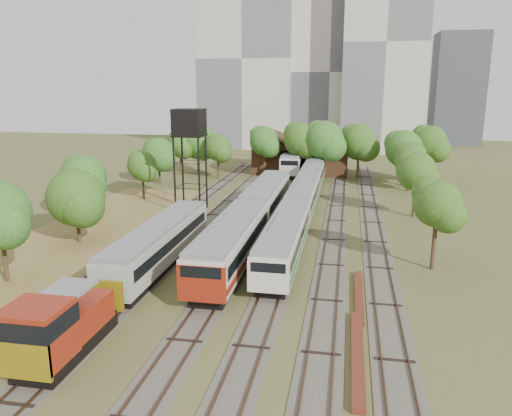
% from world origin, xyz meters
% --- Properties ---
extents(ground, '(240.00, 240.00, 0.00)m').
position_xyz_m(ground, '(0.00, 0.00, 0.00)').
color(ground, '#475123').
rests_on(ground, ground).
extents(dry_grass_patch, '(14.00, 60.00, 0.04)m').
position_xyz_m(dry_grass_patch, '(-18.00, 8.00, 0.02)').
color(dry_grass_patch, brown).
rests_on(dry_grass_patch, ground).
extents(tracks, '(24.60, 80.00, 0.19)m').
position_xyz_m(tracks, '(-0.67, 25.00, 0.04)').
color(tracks, '#4C473D').
rests_on(tracks, ground).
extents(railcar_red_set, '(3.28, 34.57, 4.07)m').
position_xyz_m(railcar_red_set, '(-2.00, 16.73, 2.15)').
color(railcar_red_set, black).
rests_on(railcar_red_set, ground).
extents(railcar_green_set, '(2.93, 52.08, 3.62)m').
position_xyz_m(railcar_green_set, '(2.00, 27.96, 1.92)').
color(railcar_green_set, black).
rests_on(railcar_green_set, ground).
extents(railcar_rear, '(3.26, 16.08, 4.04)m').
position_xyz_m(railcar_rear, '(-2.00, 55.94, 2.14)').
color(railcar_rear, black).
rests_on(railcar_rear, ground).
extents(shunter_locomotive, '(3.05, 8.12, 3.99)m').
position_xyz_m(shunter_locomotive, '(-8.00, -7.39, 1.95)').
color(shunter_locomotive, black).
rests_on(shunter_locomotive, ground).
extents(old_grey_coach, '(2.98, 18.00, 3.68)m').
position_xyz_m(old_grey_coach, '(-8.00, 7.57, 2.01)').
color(old_grey_coach, black).
rests_on(old_grey_coach, ground).
extents(water_tower, '(3.51, 3.51, 12.13)m').
position_xyz_m(water_tower, '(-11.46, 27.07, 10.23)').
color(water_tower, black).
rests_on(water_tower, ground).
extents(rail_pile_near, '(0.68, 10.24, 0.34)m').
position_xyz_m(rail_pile_near, '(8.00, -4.03, 0.17)').
color(rail_pile_near, maroon).
rests_on(rail_pile_near, ground).
extents(rail_pile_far, '(0.57, 9.16, 0.30)m').
position_xyz_m(rail_pile_far, '(8.20, 4.23, 0.15)').
color(rail_pile_far, maroon).
rests_on(rail_pile_far, ground).
extents(maintenance_shed, '(16.45, 11.55, 7.58)m').
position_xyz_m(maintenance_shed, '(-1.00, 57.98, 2.91)').
color(maintenance_shed, '#361C13').
rests_on(maintenance_shed, ground).
extents(tree_band_left, '(8.99, 65.77, 7.78)m').
position_xyz_m(tree_band_left, '(-20.31, 19.08, 4.70)').
color(tree_band_left, '#382616').
rests_on(tree_band_left, ground).
extents(tree_band_far, '(43.14, 10.41, 9.53)m').
position_xyz_m(tree_band_far, '(1.48, 50.62, 5.93)').
color(tree_band_far, '#382616').
rests_on(tree_band_far, ground).
extents(tree_band_right, '(5.75, 36.81, 7.53)m').
position_xyz_m(tree_band_right, '(14.99, 30.63, 5.12)').
color(tree_band_right, '#382616').
rests_on(tree_band_right, ground).
extents(tower_left, '(22.00, 16.00, 42.00)m').
position_xyz_m(tower_left, '(-18.00, 95.00, 21.00)').
color(tower_left, '#BCB3A5').
rests_on(tower_left, ground).
extents(tower_centre, '(20.00, 18.00, 36.00)m').
position_xyz_m(tower_centre, '(2.00, 100.00, 18.00)').
color(tower_centre, beige).
rests_on(tower_centre, ground).
extents(tower_right, '(18.00, 16.00, 48.00)m').
position_xyz_m(tower_right, '(14.00, 92.00, 24.00)').
color(tower_right, '#BCB3A5').
rests_on(tower_right, ground).
extents(tower_far_right, '(12.00, 12.00, 28.00)m').
position_xyz_m(tower_far_right, '(34.00, 110.00, 14.00)').
color(tower_far_right, '#3E4246').
rests_on(tower_far_right, ground).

